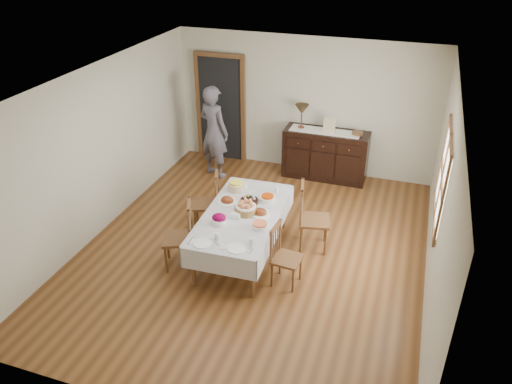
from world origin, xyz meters
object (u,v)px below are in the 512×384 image
(chair_left_far, at_px, (209,201))
(chair_right_far, at_px, (311,216))
(dining_table, at_px, (242,218))
(table_lamp, at_px, (302,110))
(person, at_px, (214,129))
(chair_right_near, at_px, (284,255))
(chair_left_near, at_px, (181,235))
(sideboard, at_px, (325,154))

(chair_left_far, height_order, chair_right_far, chair_right_far)
(chair_right_far, bearing_deg, dining_table, 107.02)
(chair_right_far, height_order, table_lamp, table_lamp)
(chair_right_far, xyz_separation_m, person, (-2.30, 1.82, 0.41))
(dining_table, height_order, person, person)
(chair_left_far, relative_size, person, 0.52)
(chair_left_far, bearing_deg, chair_right_far, 69.31)
(chair_right_near, bearing_deg, dining_table, 65.14)
(dining_table, distance_m, chair_right_near, 0.88)
(person, relative_size, table_lamp, 4.14)
(chair_left_far, relative_size, table_lamp, 2.15)
(dining_table, xyz_separation_m, chair_right_far, (0.90, 0.50, -0.08))
(chair_right_near, bearing_deg, chair_left_far, 62.94)
(chair_left_far, bearing_deg, table_lamp, 139.42)
(chair_left_near, bearing_deg, sideboard, 134.75)
(chair_right_near, bearing_deg, chair_right_far, -3.88)
(chair_right_near, distance_m, sideboard, 3.32)
(chair_left_far, relative_size, chair_right_near, 1.09)
(chair_left_near, xyz_separation_m, chair_right_far, (1.63, 1.01, 0.03))
(chair_left_near, bearing_deg, chair_right_far, 98.53)
(sideboard, relative_size, person, 0.83)
(dining_table, distance_m, chair_left_near, 0.90)
(chair_right_near, distance_m, chair_right_far, 0.95)
(dining_table, bearing_deg, chair_left_far, 143.36)
(chair_right_far, bearing_deg, person, 39.89)
(chair_left_near, bearing_deg, dining_table, 101.88)
(dining_table, distance_m, table_lamp, 2.97)
(sideboard, height_order, table_lamp, table_lamp)
(chair_right_far, height_order, person, person)
(chair_left_near, xyz_separation_m, table_lamp, (0.87, 3.40, 0.79))
(chair_left_near, distance_m, person, 2.94)
(dining_table, height_order, sideboard, sideboard)
(table_lamp, bearing_deg, dining_table, -92.74)
(dining_table, distance_m, chair_left_far, 0.92)
(chair_left_near, relative_size, sideboard, 0.65)
(person, bearing_deg, chair_left_far, 130.89)
(chair_left_far, xyz_separation_m, table_lamp, (0.89, 2.37, 0.80))
(person, bearing_deg, dining_table, 142.17)
(chair_left_far, distance_m, person, 1.97)
(table_lamp, bearing_deg, chair_right_near, -79.57)
(chair_right_far, bearing_deg, sideboard, -5.51)
(chair_right_far, xyz_separation_m, sideboard, (-0.26, 2.38, -0.07))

